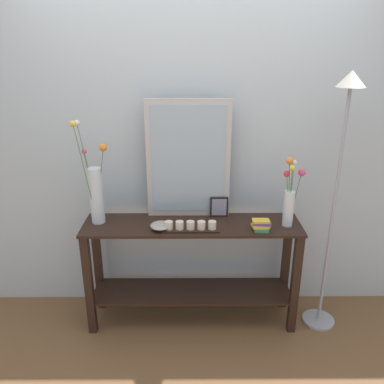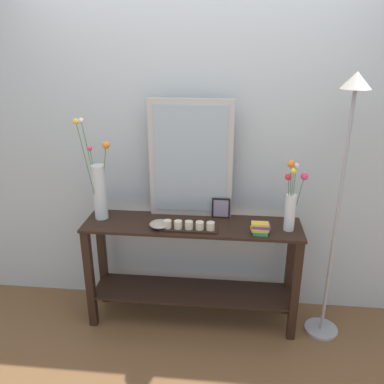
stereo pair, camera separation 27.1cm
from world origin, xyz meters
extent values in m
cube|color=brown|center=(0.00, 0.00, -0.01)|extent=(7.00, 6.00, 0.02)
cube|color=#B2BCC1|center=(0.00, 0.31, 1.35)|extent=(6.40, 0.08, 2.70)
cube|color=black|center=(0.00, 0.00, 0.80)|extent=(1.54, 0.38, 0.02)
cube|color=black|center=(0.00, 0.00, 0.24)|extent=(1.48, 0.34, 0.02)
cube|color=black|center=(-0.73, -0.15, 0.39)|extent=(0.06, 0.06, 0.79)
cube|color=black|center=(0.73, -0.15, 0.39)|extent=(0.06, 0.06, 0.79)
cube|color=black|center=(-0.73, 0.15, 0.39)|extent=(0.06, 0.06, 0.79)
cube|color=black|center=(0.73, 0.15, 0.39)|extent=(0.06, 0.06, 0.79)
cube|color=#B7B2AD|center=(-0.03, 0.16, 1.23)|extent=(0.60, 0.03, 0.85)
cube|color=#9EADB7|center=(-0.03, 0.14, 1.23)|extent=(0.52, 0.00, 0.77)
cylinder|color=silver|center=(-0.67, 0.04, 1.01)|extent=(0.10, 0.10, 0.40)
cylinder|color=#4C753D|center=(-0.71, 0.09, 1.06)|extent=(0.10, 0.10, 0.48)
sphere|color=#EA4275|center=(-0.75, 0.14, 1.30)|extent=(0.04, 0.04, 0.04)
cylinder|color=#4C753D|center=(-0.64, 0.04, 1.09)|extent=(0.10, 0.04, 0.53)
sphere|color=orange|center=(-0.59, 0.02, 1.36)|extent=(0.05, 0.05, 0.05)
cylinder|color=#4C753D|center=(-0.71, -0.02, 1.18)|extent=(0.07, 0.10, 0.71)
sphere|color=yellow|center=(-0.75, -0.07, 1.54)|extent=(0.04, 0.04, 0.04)
cylinder|color=#4C753D|center=(-0.71, 0.03, 1.18)|extent=(0.09, 0.02, 0.70)
sphere|color=silver|center=(-0.75, 0.02, 1.52)|extent=(0.04, 0.04, 0.04)
cylinder|color=silver|center=(0.67, -0.02, 0.93)|extent=(0.07, 0.07, 0.26)
cylinder|color=#4C753D|center=(0.66, -0.03, 1.01)|extent=(0.05, 0.01, 0.36)
sphere|color=red|center=(0.64, -0.03, 1.19)|extent=(0.04, 0.04, 0.04)
cylinder|color=#4C753D|center=(0.71, 0.00, 1.01)|extent=(0.07, 0.02, 0.36)
sphere|color=#EA4275|center=(0.75, 0.01, 1.19)|extent=(0.05, 0.05, 0.05)
cylinder|color=#4C753D|center=(0.66, -0.02, 1.05)|extent=(0.04, 0.02, 0.45)
sphere|color=orange|center=(0.65, -0.03, 1.28)|extent=(0.05, 0.05, 0.05)
cylinder|color=#4C753D|center=(0.68, -0.02, 1.04)|extent=(0.01, 0.04, 0.43)
sphere|color=silver|center=(0.68, 0.00, 1.26)|extent=(0.04, 0.04, 0.04)
cylinder|color=#4C753D|center=(0.67, -0.05, 1.04)|extent=(0.02, 0.05, 0.42)
sphere|color=yellow|center=(0.66, -0.07, 1.24)|extent=(0.04, 0.04, 0.04)
cube|color=black|center=(-0.01, -0.10, 0.81)|extent=(0.39, 0.09, 0.01)
cylinder|color=beige|center=(-0.16, -0.10, 0.85)|extent=(0.06, 0.06, 0.05)
cylinder|color=beige|center=(-0.08, -0.10, 0.85)|extent=(0.06, 0.06, 0.05)
cylinder|color=beige|center=(-0.01, -0.10, 0.85)|extent=(0.06, 0.06, 0.05)
cylinder|color=beige|center=(0.06, -0.10, 0.85)|extent=(0.06, 0.06, 0.05)
cylinder|color=beige|center=(0.14, -0.10, 0.85)|extent=(0.06, 0.06, 0.05)
cube|color=black|center=(0.20, 0.13, 0.88)|extent=(0.13, 0.01, 0.15)
cube|color=gray|center=(0.20, 0.12, 0.88)|extent=(0.11, 0.00, 0.13)
cylinder|color=#9E9389|center=(-0.22, -0.08, 0.81)|extent=(0.06, 0.06, 0.01)
ellipsoid|color=#9E9389|center=(-0.22, -0.08, 0.84)|extent=(0.15, 0.15, 0.04)
cube|color=#388E56|center=(0.47, -0.11, 0.82)|extent=(0.10, 0.09, 0.03)
cube|color=gold|center=(0.47, -0.10, 0.84)|extent=(0.12, 0.09, 0.02)
cube|color=#663884|center=(0.48, -0.10, 0.86)|extent=(0.12, 0.07, 0.02)
cube|color=gold|center=(0.47, -0.10, 0.88)|extent=(0.12, 0.07, 0.01)
cylinder|color=#9E9EA3|center=(0.97, -0.05, 0.01)|extent=(0.24, 0.24, 0.02)
cylinder|color=#9E9EA3|center=(0.97, -0.05, 0.89)|extent=(0.02, 0.02, 1.74)
cone|color=beige|center=(0.97, -0.05, 1.81)|extent=(0.18, 0.18, 0.10)
camera|label=1|loc=(-0.01, -2.54, 2.02)|focal=36.98mm
camera|label=2|loc=(0.26, -2.52, 2.02)|focal=36.98mm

